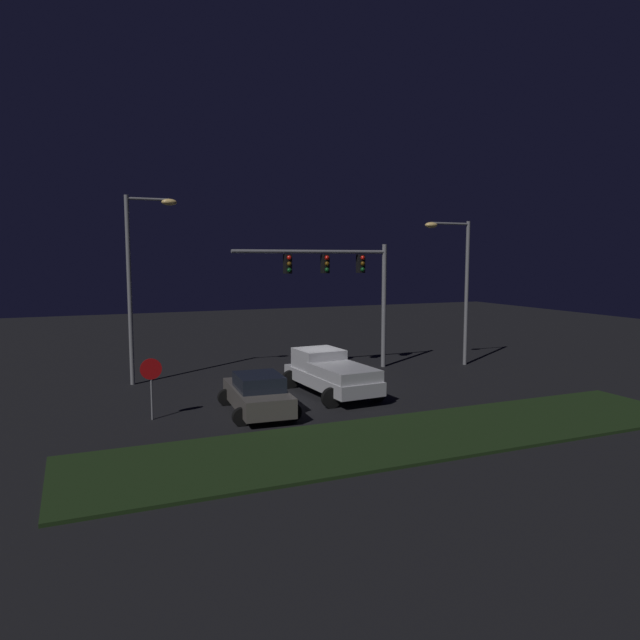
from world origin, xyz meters
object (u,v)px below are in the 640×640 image
pickup_truck (329,371)px  car_sedan (258,394)px  traffic_signal_gantry (342,275)px  street_lamp_right (458,274)px  stop_sign (151,377)px  street_lamp_left (139,268)px

pickup_truck → car_sedan: pickup_truck is taller
traffic_signal_gantry → street_lamp_right: 6.36m
car_sedan → street_lamp_right: bearing=-64.2°
pickup_truck → stop_sign: bearing=95.0°
stop_sign → traffic_signal_gantry: bearing=29.4°
street_lamp_right → car_sedan: bearing=-157.9°
street_lamp_left → street_lamp_right: (16.14, -1.86, -0.41)m
pickup_truck → street_lamp_right: 10.38m
pickup_truck → car_sedan: 4.14m
car_sedan → traffic_signal_gantry: size_ratio=0.54×
pickup_truck → stop_sign: 7.58m
car_sedan → street_lamp_left: size_ratio=0.53×
stop_sign → car_sedan: bearing=-9.4°
pickup_truck → street_lamp_left: street_lamp_left is taller
car_sedan → street_lamp_right: (12.72, 5.17, 4.18)m
pickup_truck → street_lamp_right: bearing=-73.2°
traffic_signal_gantry → street_lamp_left: size_ratio=0.97×
traffic_signal_gantry → stop_sign: traffic_signal_gantry is taller
pickup_truck → stop_sign: size_ratio=2.48×
street_lamp_right → street_lamp_left: bearing=173.4°
stop_sign → pickup_truck: bearing=8.9°
street_lamp_right → stop_sign: bearing=-164.6°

